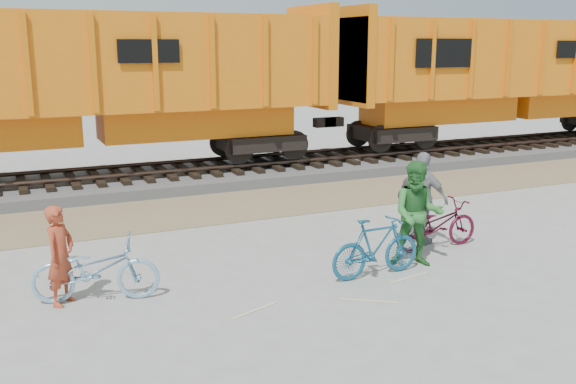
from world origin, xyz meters
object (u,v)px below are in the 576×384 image
object	(u,v)px
person_solo	(60,255)
person_woman	(422,198)
hopper_car_center	(86,82)
hopper_car_right	(509,72)
bicycle_maroon	(437,225)
bicycle_blue	(95,270)
bicycle_teal	(376,247)
person_man	(418,214)

from	to	relation	value
person_solo	person_woman	distance (m)	7.04
hopper_car_center	person_woman	xyz separation A→B (m)	(5.41, -8.01, -2.05)
hopper_car_right	person_solo	xyz separation A→B (m)	(-16.62, -8.28, -2.21)
hopper_car_right	bicycle_maroon	xyz separation A→B (m)	(-9.49, -8.41, -2.52)
bicycle_maroon	person_woman	distance (m)	0.62
person_woman	bicycle_maroon	bearing A→B (deg)	167.81
bicycle_blue	bicycle_teal	world-z (taller)	bicycle_teal
hopper_car_right	bicycle_maroon	size ratio (longest dim) A/B	7.50
bicycle_maroon	person_woman	world-z (taller)	person_woman
person_woman	hopper_car_center	bearing A→B (deg)	7.80
bicycle_maroon	hopper_car_right	bearing A→B (deg)	-49.22
hopper_car_center	hopper_car_right	bearing A→B (deg)	0.00
person_solo	person_man	bearing A→B (deg)	-58.88
bicycle_maroon	person_man	size ratio (longest dim) A/B	0.95
person_solo	bicycle_teal	bearing A→B (deg)	-62.44
person_solo	bicycle_blue	bearing A→B (deg)	-62.84
hopper_car_right	bicycle_maroon	bearing A→B (deg)	-138.44
person_woman	hopper_car_right	bearing A→B (deg)	-76.35
bicycle_maroon	person_solo	distance (m)	7.14
hopper_car_center	hopper_car_right	distance (m)	15.00
bicycle_teal	bicycle_maroon	world-z (taller)	bicycle_teal
hopper_car_right	bicycle_maroon	distance (m)	12.93
bicycle_maroon	person_woman	xyz separation A→B (m)	(-0.10, 0.40, 0.46)
bicycle_teal	person_woman	distance (m)	2.30
person_man	person_woman	bearing A→B (deg)	82.48
person_woman	bicycle_teal	bearing A→B (deg)	97.64
hopper_car_center	person_solo	distance (m)	8.72
bicycle_blue	person_woman	world-z (taller)	person_woman
bicycle_blue	person_woman	size ratio (longest dim) A/B	1.05
hopper_car_right	person_woman	xyz separation A→B (m)	(-9.59, -8.01, -2.05)
person_solo	person_man	xyz separation A→B (m)	(6.15, -0.79, 0.18)
bicycle_teal	person_woman	xyz separation A→B (m)	(1.88, 1.26, 0.42)
bicycle_teal	bicycle_maroon	size ratio (longest dim) A/B	0.95
bicycle_blue	person_man	bearing A→B (deg)	-82.46
person_solo	person_woman	size ratio (longest dim) A/B	0.84
hopper_car_center	person_woman	distance (m)	9.88
person_solo	hopper_car_center	bearing A→B (deg)	27.39
hopper_car_center	person_woman	bearing A→B (deg)	-55.98
person_solo	person_man	size ratio (longest dim) A/B	0.82
bicycle_blue	person_man	size ratio (longest dim) A/B	1.02
hopper_car_right	person_man	world-z (taller)	hopper_car_right
hopper_car_center	bicycle_maroon	distance (m)	10.37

